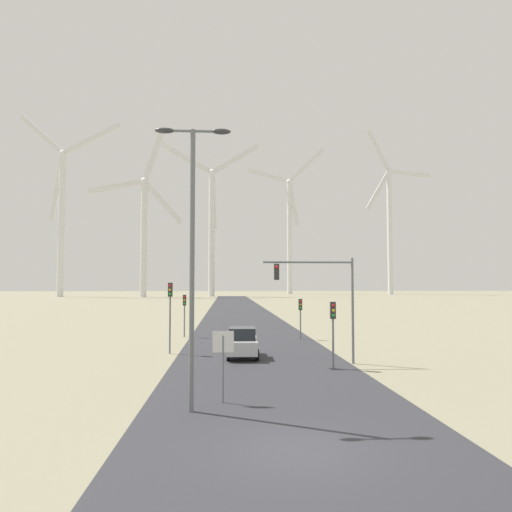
{
  "coord_description": "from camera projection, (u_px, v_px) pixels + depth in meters",
  "views": [
    {
      "loc": [
        -1.96,
        -13.6,
        4.47
      ],
      "look_at": [
        0.0,
        19.58,
        6.33
      ],
      "focal_mm": 35.0,
      "sensor_mm": 36.0,
      "label": 1
    }
  ],
  "objects": [
    {
      "name": "wind_turbine_right",
      "position": [
        289.0,
        225.0,
        224.02
      ],
      "size": [
        33.48,
        14.22,
        64.63
      ],
      "color": "silver",
      "rests_on": "ground"
    },
    {
      "name": "car_approaching",
      "position": [
        242.0,
        343.0,
        30.21
      ],
      "size": [
        1.93,
        4.16,
        1.83
      ],
      "color": "#B7BCC1",
      "rests_on": "ground"
    },
    {
      "name": "wind_turbine_far_right",
      "position": [
        390.0,
        220.0,
        215.53
      ],
      "size": [
        30.7,
        6.31,
        71.16
      ],
      "color": "silver",
      "rests_on": "ground"
    },
    {
      "name": "wind_turbine_left",
      "position": [
        144.0,
        224.0,
        169.73
      ],
      "size": [
        32.09,
        2.6,
        57.9
      ],
      "color": "silver",
      "rests_on": "ground"
    },
    {
      "name": "streetlamp",
      "position": [
        192.0,
        233.0,
        17.78
      ],
      "size": [
        2.74,
        0.32,
        10.08
      ],
      "color": "slate",
      "rests_on": "ground"
    },
    {
      "name": "wind_turbine_center",
      "position": [
        212.0,
        219.0,
        179.65
      ],
      "size": [
        35.75,
        5.63,
        56.38
      ],
      "color": "silver",
      "rests_on": "ground"
    },
    {
      "name": "road_surface",
      "position": [
        242.0,
        320.0,
        61.26
      ],
      "size": [
        10.0,
        240.0,
        0.01
      ],
      "color": "#2D2D33",
      "rests_on": "ground"
    },
    {
      "name": "traffic_light_mast_overhead",
      "position": [
        321.0,
        287.0,
        28.01
      ],
      "size": [
        5.14,
        0.34,
        5.94
      ],
      "color": "slate",
      "rests_on": "ground"
    },
    {
      "name": "traffic_light_post_near_left",
      "position": [
        170.0,
        302.0,
        32.07
      ],
      "size": [
        0.28,
        0.34,
        4.54
      ],
      "color": "slate",
      "rests_on": "ground"
    },
    {
      "name": "ground_plane",
      "position": [
        299.0,
        450.0,
        13.42
      ],
      "size": [
        600.0,
        600.0,
        0.0
      ],
      "primitive_type": "plane",
      "color": "gray"
    },
    {
      "name": "wind_turbine_far_left",
      "position": [
        62.0,
        207.0,
        174.45
      ],
      "size": [
        39.17,
        14.69,
        66.29
      ],
      "color": "silver",
      "rests_on": "ground"
    },
    {
      "name": "traffic_light_post_mid_right",
      "position": [
        300.0,
        310.0,
        40.2
      ],
      "size": [
        0.28,
        0.34,
        3.25
      ],
      "color": "slate",
      "rests_on": "ground"
    },
    {
      "name": "stop_sign_near",
      "position": [
        223.0,
        352.0,
        18.83
      ],
      "size": [
        0.81,
        0.07,
        2.69
      ],
      "color": "slate",
      "rests_on": "ground"
    },
    {
      "name": "traffic_light_post_near_right",
      "position": [
        333.0,
        319.0,
        26.43
      ],
      "size": [
        0.28,
        0.33,
        3.51
      ],
      "color": "slate",
      "rests_on": "ground"
    },
    {
      "name": "traffic_light_post_mid_left",
      "position": [
        184.0,
        306.0,
        42.08
      ],
      "size": [
        0.28,
        0.34,
        3.54
      ],
      "color": "slate",
      "rests_on": "ground"
    }
  ]
}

